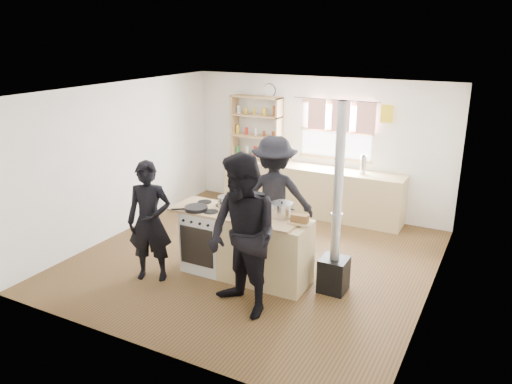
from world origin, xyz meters
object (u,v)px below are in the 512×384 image
stockpot_counter (282,210)px  flue_heater (335,244)px  roast_tray (238,212)px  person_far (274,196)px  bread_board (300,220)px  person_near_left (150,222)px  person_near_right (243,237)px  cooking_island (245,246)px  thermos (363,165)px  skillet_greens (196,208)px  stockpot_stove (226,202)px

stockpot_counter → flue_heater: 0.82m
roast_tray → person_far: bearing=86.2°
bread_board → person_near_left: person_near_left is taller
person_near_right → cooking_island: bearing=141.1°
stockpot_counter → person_far: person_far is taller
thermos → stockpot_counter: (-0.33, -2.64, -0.03)m
cooking_island → person_far: bearing=90.3°
person_near_left → person_far: size_ratio=0.91×
skillet_greens → person_far: size_ratio=0.24×
cooking_island → bread_board: size_ratio=6.82×
thermos → person_far: 2.04m
skillet_greens → person_near_left: (-0.45, -0.45, -0.13)m
stockpot_stove → person_far: bearing=65.5°
stockpot_counter → flue_heater: (0.73, 0.07, -0.37)m
flue_heater → person_near_left: (-2.34, -0.82, 0.17)m
cooking_island → person_far: size_ratio=1.08×
stockpot_stove → flue_heater: 1.62m
bread_board → person_near_right: 0.90m
thermos → person_far: person_far is taller
cooking_island → roast_tray: 0.51m
skillet_greens → bread_board: bearing=8.0°
thermos → flue_heater: flue_heater is taller
roast_tray → person_near_right: 0.88m
thermos → stockpot_stove: size_ratio=1.48×
skillet_greens → person_near_left: 0.65m
bread_board → thermos: bearing=89.5°
cooking_island → roast_tray: bearing=-139.0°
stockpot_counter → cooking_island: bearing=-165.3°
person_near_left → person_far: person_far is taller
stockpot_stove → person_near_left: bearing=-135.7°
bread_board → cooking_island: bearing=-178.1°
cooking_island → stockpot_counter: stockpot_counter is taller
skillet_greens → stockpot_counter: (1.15, 0.30, 0.07)m
thermos → stockpot_stove: bearing=-113.9°
person_near_left → stockpot_counter: bearing=3.1°
person_near_left → person_near_right: (1.53, -0.17, 0.15)m
person_far → skillet_greens: bearing=34.3°
cooking_island → person_far: (-0.00, 0.91, 0.45)m
person_near_right → person_far: 1.76m
thermos → stockpot_stove: thermos is taller
cooking_island → flue_heater: (1.22, 0.19, 0.19)m
stockpot_stove → person_far: person_far is taller
cooking_island → skillet_greens: (-0.67, -0.18, 0.49)m
skillet_greens → stockpot_stove: 0.42m
stockpot_counter → flue_heater: bearing=5.2°
stockpot_stove → person_far: 0.88m
flue_heater → person_far: 1.44m
stockpot_stove → skillet_greens: bearing=-136.0°
stockpot_counter → person_far: size_ratio=0.16×
flue_heater → person_near_right: 1.32m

